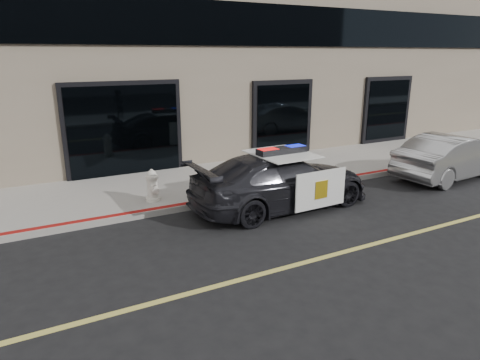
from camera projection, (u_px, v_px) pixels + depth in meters
name	position (u px, v px, depth m)	size (l,w,h in m)	color
ground	(282.00, 269.00, 7.48)	(120.00, 120.00, 0.00)	black
sidewalk_n	(179.00, 186.00, 11.91)	(60.00, 3.50, 0.15)	gray
police_car	(281.00, 181.00, 10.32)	(2.25, 4.68, 1.50)	black
silver_sedan	(453.00, 156.00, 12.75)	(4.15, 1.74, 1.33)	#A3A3A3
fire_hydrant	(153.00, 186.00, 10.40)	(0.36, 0.50, 0.79)	white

